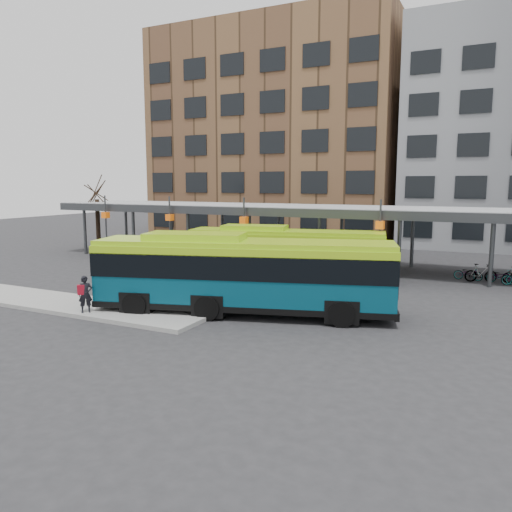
{
  "coord_description": "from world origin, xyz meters",
  "views": [
    {
      "loc": [
        12.25,
        -19.72,
        5.74
      ],
      "look_at": [
        0.46,
        4.44,
        1.8
      ],
      "focal_mm": 35.0,
      "sensor_mm": 36.0,
      "label": 1
    }
  ],
  "objects_px": {
    "tree": "(98,223)",
    "pedestrian": "(85,294)",
    "bus_front": "(242,273)",
    "bus_rear": "(285,251)"
  },
  "relations": [
    {
      "from": "bus_front",
      "to": "bus_rear",
      "type": "xyz_separation_m",
      "value": [
        -1.49,
        8.42,
        -0.19
      ]
    },
    {
      "from": "bus_front",
      "to": "pedestrian",
      "type": "bearing_deg",
      "value": -166.6
    },
    {
      "from": "tree",
      "to": "bus_front",
      "type": "distance_m",
      "value": 23.94
    },
    {
      "from": "bus_rear",
      "to": "pedestrian",
      "type": "xyz_separation_m",
      "value": [
        -4.42,
        -11.76,
        -0.68
      ]
    },
    {
      "from": "tree",
      "to": "pedestrian",
      "type": "distance_m",
      "value": 21.59
    },
    {
      "from": "tree",
      "to": "pedestrian",
      "type": "height_order",
      "value": "tree"
    },
    {
      "from": "pedestrian",
      "to": "bus_rear",
      "type": "bearing_deg",
      "value": 21.83
    },
    {
      "from": "tree",
      "to": "bus_rear",
      "type": "distance_m",
      "value": 19.29
    },
    {
      "from": "tree",
      "to": "pedestrian",
      "type": "relative_size",
      "value": 3.48
    },
    {
      "from": "bus_rear",
      "to": "pedestrian",
      "type": "bearing_deg",
      "value": -122.51
    }
  ]
}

